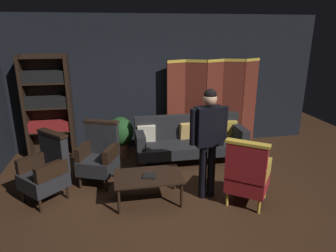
# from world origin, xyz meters

# --- Properties ---
(ground_plane) EXTENTS (10.00, 10.00, 0.00)m
(ground_plane) POSITION_xyz_m (0.00, 0.00, 0.00)
(ground_plane) COLOR #331E11
(back_wall) EXTENTS (7.20, 0.10, 2.80)m
(back_wall) POSITION_xyz_m (0.00, 2.45, 1.40)
(back_wall) COLOR black
(back_wall) RESTS_ON ground_plane
(folding_screen) EXTENTS (2.13, 0.28, 1.90)m
(folding_screen) POSITION_xyz_m (1.29, 2.24, 0.99)
(folding_screen) COLOR #5B2319
(folding_screen) RESTS_ON ground_plane
(bookshelf) EXTENTS (0.90, 0.32, 2.05)m
(bookshelf) POSITION_xyz_m (-2.15, 2.19, 1.09)
(bookshelf) COLOR black
(bookshelf) RESTS_ON ground_plane
(velvet_couch) EXTENTS (2.12, 0.78, 0.88)m
(velvet_couch) POSITION_xyz_m (0.55, 1.45, 0.45)
(velvet_couch) COLOR black
(velvet_couch) RESTS_ON ground_plane
(coffee_table) EXTENTS (1.00, 0.64, 0.42)m
(coffee_table) POSITION_xyz_m (-0.43, 0.10, 0.37)
(coffee_table) COLOR black
(coffee_table) RESTS_ON ground_plane
(armchair_gilt_accent) EXTENTS (0.81, 0.81, 1.04)m
(armchair_gilt_accent) POSITION_xyz_m (0.98, -0.25, 0.49)
(armchair_gilt_accent) COLOR gold
(armchair_gilt_accent) RESTS_ON ground_plane
(armchair_wing_left) EXTENTS (0.76, 0.75, 1.04)m
(armchair_wing_left) POSITION_xyz_m (-1.16, 0.87, 0.49)
(armchair_wing_left) COLOR black
(armchair_wing_left) RESTS_ON ground_plane
(armchair_wing_right) EXTENTS (0.82, 0.82, 1.04)m
(armchair_wing_right) POSITION_xyz_m (-1.92, 0.44, 0.49)
(armchair_wing_right) COLOR black
(armchair_wing_right) RESTS_ON ground_plane
(standing_figure) EXTENTS (0.59, 0.26, 1.70)m
(standing_figure) POSITION_xyz_m (0.47, 0.07, 1.03)
(standing_figure) COLOR black
(standing_figure) RESTS_ON ground_plane
(potted_plant) EXTENTS (0.53, 0.53, 0.82)m
(potted_plant) POSITION_xyz_m (-0.77, 1.93, 0.47)
(potted_plant) COLOR brown
(potted_plant) RESTS_ON ground_plane
(book_black_cloth) EXTENTS (0.22, 0.21, 0.03)m
(book_black_cloth) POSITION_xyz_m (-0.42, 0.06, 0.43)
(book_black_cloth) COLOR black
(book_black_cloth) RESTS_ON coffee_table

